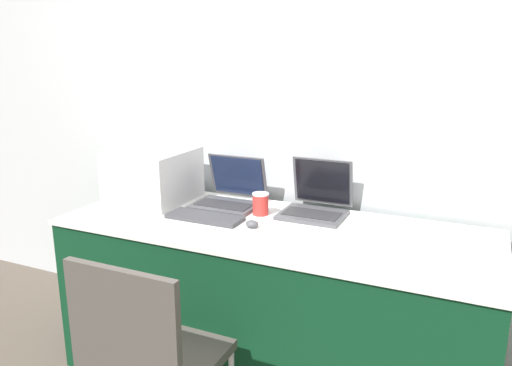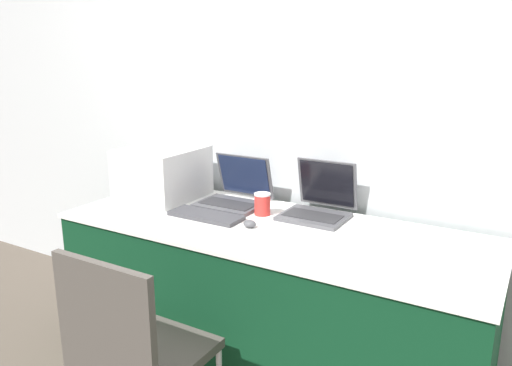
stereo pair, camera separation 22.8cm
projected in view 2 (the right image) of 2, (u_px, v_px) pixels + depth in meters
name	position (u px, v px, depth m)	size (l,w,h in m)	color
wall_back	(315.00, 101.00, 2.50)	(8.00, 0.05, 2.60)	silver
table	(270.00, 303.00, 2.35)	(1.95, 0.74, 0.78)	#0C381E
printer	(162.00, 171.00, 2.67)	(0.37, 0.41, 0.27)	silver
laptop_left	(235.00, 194.00, 2.57)	(0.32, 0.31, 0.24)	#4C4C51
laptop_right	(319.00, 204.00, 2.38)	(0.30, 0.31, 0.26)	#4C4C51
external_keyboard	(206.00, 216.00, 2.36)	(0.36, 0.13, 0.02)	#3D3D42
coffee_cup	(262.00, 204.00, 2.40)	(0.08, 0.08, 0.11)	red
mouse	(250.00, 224.00, 2.23)	(0.06, 0.05, 0.03)	#4C4C51
chair	(131.00, 344.00, 1.82)	(0.44, 0.41, 0.87)	#4C4742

